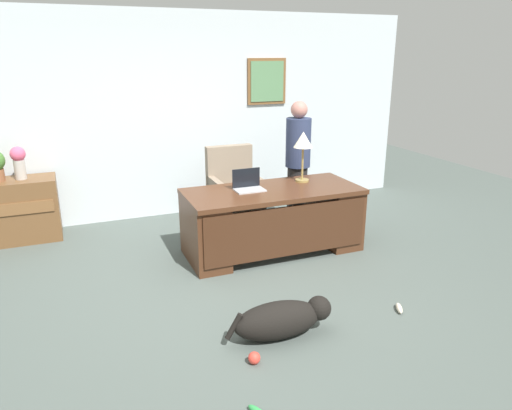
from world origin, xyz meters
TOP-DOWN VIEW (x-y plane):
  - ground_plane at (0.00, 0.00)m, footprint 12.00×12.00m
  - back_wall at (0.01, 2.60)m, footprint 7.00×0.16m
  - desk at (0.69, 0.78)m, footprint 1.95×0.85m
  - credenza at (-2.18, 2.25)m, footprint 1.28×0.50m
  - armchair at (0.54, 1.70)m, footprint 0.60×0.59m
  - person_standing at (1.38, 1.57)m, footprint 0.32×0.32m
  - dog_lying at (0.06, -0.80)m, footprint 0.90×0.33m
  - laptop at (0.43, 0.90)m, footprint 0.32×0.22m
  - desk_lamp at (1.14, 0.99)m, footprint 0.22×0.22m
  - vase_with_flowers at (-1.90, 2.25)m, footprint 0.17×0.17m
  - dog_toy_ball at (-0.28, -1.05)m, footprint 0.09×0.09m
  - dog_toy_plush at (1.18, -0.84)m, footprint 0.12×0.17m

SIDE VIEW (x-z plane):
  - ground_plane at x=0.00m, z-range 0.00..0.00m
  - dog_toy_plush at x=1.18m, z-range 0.00..0.05m
  - dog_toy_ball at x=-0.28m, z-range 0.00..0.09m
  - dog_lying at x=0.06m, z-range 0.00..0.30m
  - credenza at x=-2.18m, z-range 0.00..0.75m
  - desk at x=0.69m, z-range 0.04..0.77m
  - armchair at x=0.54m, z-range -0.05..0.99m
  - laptop at x=0.43m, z-range 0.68..0.90m
  - person_standing at x=1.38m, z-range 0.02..1.61m
  - vase_with_flowers at x=-1.90m, z-range 0.78..1.16m
  - desk_lamp at x=1.14m, z-range 0.90..1.48m
  - back_wall at x=0.01m, z-range 0.00..2.70m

